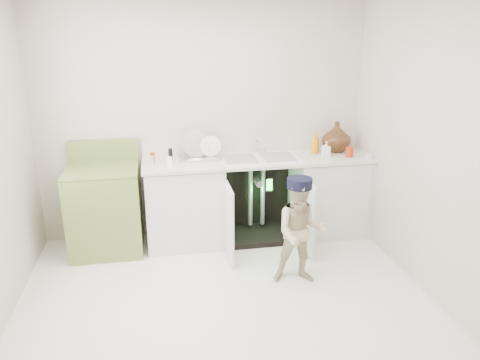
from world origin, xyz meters
TOP-DOWN VIEW (x-y plane):
  - ground at (0.00, 0.00)m, footprint 3.50×3.50m
  - room_shell at (0.00, 0.00)m, footprint 6.00×5.50m
  - counter_run at (0.58, 1.21)m, footprint 2.44×1.02m
  - avocado_stove at (-1.06, 1.18)m, footprint 0.71×0.65m
  - repair_worker at (0.71, 0.21)m, footprint 0.53×0.88m

SIDE VIEW (x-z plane):
  - ground at x=0.00m, z-range 0.00..0.00m
  - avocado_stove at x=-1.06m, z-range -0.10..1.01m
  - counter_run at x=0.58m, z-range -0.14..1.09m
  - repair_worker at x=0.71m, z-range 0.00..0.99m
  - room_shell at x=0.00m, z-range 0.62..1.88m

